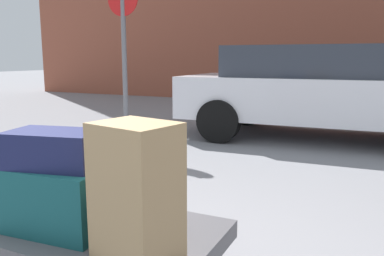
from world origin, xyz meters
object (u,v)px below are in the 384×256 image
at_px(duffel_bag_navy_topmost_pile, 55,149).
at_px(parked_car, 321,90).
at_px(duffel_bag_maroon_center, 102,186).
at_px(duffel_bag_teal_rear_left, 58,198).
at_px(luggage_cart, 99,238).
at_px(suitcase_tan_front_right, 137,194).
at_px(no_parking_sign, 124,44).

distance_m(duffel_bag_navy_topmost_pile, parked_car, 4.87).
relative_size(duffel_bag_maroon_center, duffel_bag_navy_topmost_pile, 1.13).
xyz_separation_m(duffel_bag_teal_rear_left, duffel_bag_maroon_center, (0.06, 0.29, -0.01)).
relative_size(luggage_cart, duffel_bag_maroon_center, 2.46).
distance_m(luggage_cart, duffel_bag_maroon_center, 0.31).
distance_m(suitcase_tan_front_right, no_parking_sign, 4.36).
distance_m(suitcase_tan_front_right, duffel_bag_navy_topmost_pile, 0.59).
height_order(suitcase_tan_front_right, duffel_bag_navy_topmost_pile, suitcase_tan_front_right).
distance_m(duffel_bag_teal_rear_left, suitcase_tan_front_right, 0.59).
distance_m(luggage_cart, duffel_bag_teal_rear_left, 0.32).
bearing_deg(duffel_bag_maroon_center, suitcase_tan_front_right, -31.72).
bearing_deg(duffel_bag_navy_topmost_pile, parked_car, 69.71).
xyz_separation_m(duffel_bag_maroon_center, duffel_bag_navy_topmost_pile, (-0.06, -0.29, 0.28)).
relative_size(luggage_cart, parked_car, 0.30).
bearing_deg(suitcase_tan_front_right, duffel_bag_navy_topmost_pile, -177.85).
height_order(luggage_cart, no_parking_sign, no_parking_sign).
bearing_deg(suitcase_tan_front_right, parked_car, 100.82).
xyz_separation_m(suitcase_tan_front_right, no_parking_sign, (-2.47, 3.51, 0.79)).
xyz_separation_m(luggage_cart, duffel_bag_navy_topmost_pile, (-0.17, -0.11, 0.51)).
bearing_deg(duffel_bag_navy_topmost_pile, duffel_bag_maroon_center, 66.32).
distance_m(luggage_cart, suitcase_tan_front_right, 0.59).
bearing_deg(parked_car, duffel_bag_maroon_center, -98.18).
relative_size(suitcase_tan_front_right, duffel_bag_maroon_center, 1.18).
height_order(duffel_bag_maroon_center, no_parking_sign, no_parking_sign).
distance_m(suitcase_tan_front_right, duffel_bag_maroon_center, 0.66).
distance_m(duffel_bag_navy_topmost_pile, no_parking_sign, 3.96).
relative_size(suitcase_tan_front_right, no_parking_sign, 0.27).
xyz_separation_m(luggage_cart, parked_car, (0.54, 4.70, 0.49)).
height_order(duffel_bag_navy_topmost_pile, parked_car, parked_car).
relative_size(suitcase_tan_front_right, parked_car, 0.14).
distance_m(duffel_bag_teal_rear_left, parked_car, 4.87).
height_order(duffel_bag_teal_rear_left, suitcase_tan_front_right, suitcase_tan_front_right).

